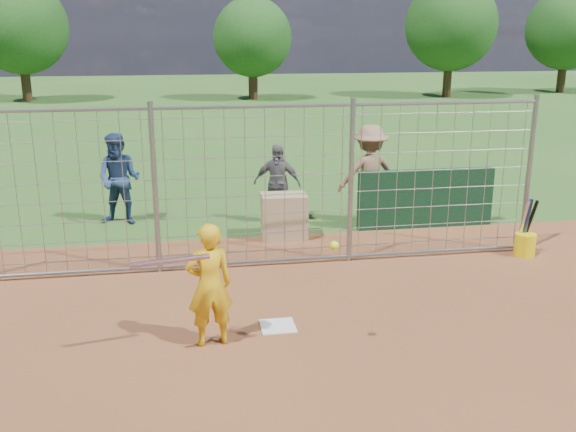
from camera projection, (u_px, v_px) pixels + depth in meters
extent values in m
plane|color=#2D591E|center=(275.00, 320.00, 8.22)|extent=(100.00, 100.00, 0.00)
cube|color=silver|center=(278.00, 326.00, 8.02)|extent=(0.43, 0.43, 0.02)
cube|color=#11381E|center=(426.00, 199.00, 12.02)|extent=(2.60, 0.20, 1.10)
imported|color=gold|center=(210.00, 285.00, 7.39)|extent=(0.59, 0.44, 1.49)
imported|color=navy|center=(119.00, 179.00, 12.13)|extent=(1.01, 0.89, 1.75)
imported|color=#5F5E63|center=(277.00, 184.00, 12.19)|extent=(0.99, 0.67, 1.55)
imported|color=#926E4F|center=(370.00, 174.00, 12.24)|extent=(1.23, 0.72, 1.89)
cube|color=tan|center=(284.00, 216.00, 11.41)|extent=(0.82, 0.59, 0.80)
cylinder|color=silver|center=(170.00, 261.00, 6.91)|extent=(0.86, 0.23, 0.06)
sphere|color=#DAFA1A|center=(334.00, 246.00, 7.01)|extent=(0.10, 0.10, 0.10)
cylinder|color=yellow|center=(525.00, 245.00, 10.53)|extent=(0.34, 0.34, 0.38)
cylinder|color=silver|center=(523.00, 223.00, 10.47)|extent=(0.06, 0.27, 0.84)
cylinder|color=navy|center=(527.00, 223.00, 10.49)|extent=(0.06, 0.19, 0.85)
cylinder|color=black|center=(530.00, 223.00, 10.49)|extent=(0.09, 0.33, 0.82)
cylinder|color=gray|center=(155.00, 190.00, 9.51)|extent=(0.08, 0.08, 2.60)
cylinder|color=gray|center=(351.00, 182.00, 9.99)|extent=(0.08, 0.08, 2.60)
cylinder|color=gray|center=(529.00, 175.00, 10.48)|extent=(0.08, 0.08, 2.60)
cylinder|color=gray|center=(254.00, 107.00, 9.42)|extent=(9.00, 0.05, 0.05)
cylinder|color=gray|center=(256.00, 261.00, 10.09)|extent=(9.00, 0.05, 0.05)
cube|color=gray|center=(255.00, 189.00, 9.77)|extent=(9.00, 0.02, 2.50)
cylinder|color=#3F2B19|center=(25.00, 77.00, 33.89)|extent=(0.50, 0.50, 2.52)
sphere|color=#26561E|center=(20.00, 26.00, 33.18)|extent=(4.90, 4.90, 4.90)
cylinder|color=#3F2B19|center=(253.00, 79.00, 34.93)|extent=(0.50, 0.50, 2.16)
sphere|color=#26561E|center=(252.00, 37.00, 34.32)|extent=(4.20, 4.20, 4.20)
cylinder|color=#3F2B19|center=(448.00, 74.00, 36.18)|extent=(0.50, 0.50, 2.59)
sphere|color=#26561E|center=(451.00, 25.00, 35.44)|extent=(5.04, 5.04, 5.04)
cylinder|color=#3F2B19|center=(562.00, 72.00, 38.91)|extent=(0.50, 0.50, 2.45)
sphere|color=#26561E|center=(567.00, 29.00, 38.21)|extent=(4.76, 4.76, 4.76)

